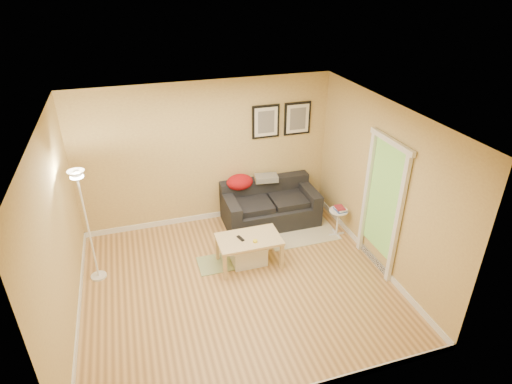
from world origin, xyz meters
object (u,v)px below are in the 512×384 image
sofa (270,204)px  storage_bin (248,253)px  coffee_table (249,251)px  book_stack (340,209)px  side_table (337,223)px  floor_lamp (89,230)px

sofa → storage_bin: 1.31m
coffee_table → storage_bin: coffee_table is taller
coffee_table → book_stack: bearing=12.4°
storage_bin → book_stack: bearing=9.5°
side_table → floor_lamp: 4.07m
storage_bin → book_stack: size_ratio=2.57×
sofa → book_stack: size_ratio=7.92×
coffee_table → floor_lamp: bearing=172.4°
side_table → book_stack: bearing=-22.1°
storage_bin → book_stack: book_stack is taller
sofa → side_table: sofa is taller
coffee_table → side_table: side_table is taller
sofa → coffee_table: sofa is taller
sofa → floor_lamp: (-3.04, -0.73, 0.48)m
side_table → coffee_table: bearing=-168.9°
coffee_table → side_table: bearing=12.8°
floor_lamp → book_stack: bearing=-0.6°
coffee_table → storage_bin: bearing=87.5°
side_table → floor_lamp: size_ratio=0.28×
sofa → floor_lamp: size_ratio=0.94×
sofa → side_table: (0.98, -0.77, -0.12)m
coffee_table → side_table: 1.75m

